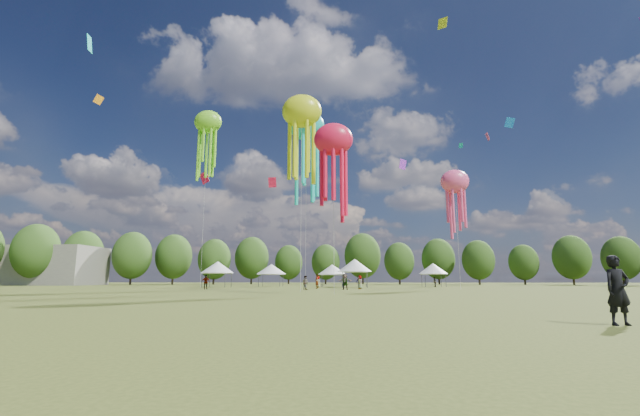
{
  "coord_description": "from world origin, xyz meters",
  "views": [
    {
      "loc": [
        0.75,
        -13.13,
        1.2
      ],
      "look_at": [
        -1.04,
        15.0,
        6.0
      ],
      "focal_mm": 23.56,
      "sensor_mm": 36.0,
      "label": 1
    }
  ],
  "objects": [
    {
      "name": "treeline",
      "position": [
        -3.87,
        62.51,
        6.54
      ],
      "size": [
        201.57,
        95.24,
        13.43
      ],
      "color": "#38281C",
      "rests_on": "ground"
    },
    {
      "name": "ground",
      "position": [
        0.0,
        0.0,
        0.0
      ],
      "size": [
        300.0,
        300.0,
        0.0
      ],
      "primitive_type": "plane",
      "color": "#384416",
      "rests_on": "ground"
    },
    {
      "name": "spectators_far",
      "position": [
        -0.12,
        44.74,
        0.88
      ],
      "size": [
        32.02,
        18.53,
        1.9
      ],
      "color": "gray",
      "rests_on": "ground"
    },
    {
      "name": "small_kites",
      "position": [
        0.35,
        41.69,
        31.22
      ],
      "size": [
        67.43,
        63.96,
        44.01
      ],
      "color": "#D5E918",
      "rests_on": "ground"
    },
    {
      "name": "spectator_near",
      "position": [
        -4.01,
        35.27,
        0.81
      ],
      "size": [
        0.99,
        0.99,
        1.62
      ],
      "primitive_type": "imported",
      "rotation": [
        0.0,
        0.0,
        2.39
      ],
      "color": "gray",
      "rests_on": "ground"
    },
    {
      "name": "show_kites",
      "position": [
        -5.31,
        39.24,
        18.42
      ],
      "size": [
        38.64,
        28.63,
        27.1
      ],
      "color": "#D5E918",
      "rests_on": "ground"
    },
    {
      "name": "observer_main",
      "position": [
        7.96,
        -1.26,
        0.92
      ],
      "size": [
        0.73,
        0.54,
        1.85
      ],
      "primitive_type": "imported",
      "rotation": [
        0.0,
        0.0,
        0.15
      ],
      "color": "black",
      "rests_on": "ground"
    },
    {
      "name": "hangar",
      "position": [
        -72.0,
        72.0,
        4.0
      ],
      "size": [
        40.0,
        12.0,
        8.0
      ],
      "primitive_type": "cube",
      "color": "gray",
      "rests_on": "ground"
    },
    {
      "name": "festival_tents",
      "position": [
        -3.9,
        54.64,
        3.0
      ],
      "size": [
        38.86,
        12.65,
        4.3
      ],
      "color": "#47474C",
      "rests_on": "ground"
    }
  ]
}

